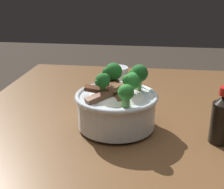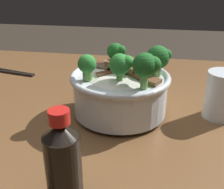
{
  "view_description": "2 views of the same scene",
  "coord_description": "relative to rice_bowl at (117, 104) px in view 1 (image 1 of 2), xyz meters",
  "views": [
    {
      "loc": [
        -0.62,
        -0.06,
        1.18
      ],
      "look_at": [
        0.09,
        0.03,
        0.9
      ],
      "focal_mm": 48.18,
      "sensor_mm": 36.0,
      "label": 1
    },
    {
      "loc": [
        0.13,
        -0.51,
        1.12
      ],
      "look_at": [
        0.05,
        -0.02,
        0.89
      ],
      "focal_mm": 44.45,
      "sensor_mm": 36.0,
      "label": 2
    }
  ],
  "objects": [
    {
      "name": "drinking_glass",
      "position": [
        0.21,
        0.02,
        -0.02
      ],
      "size": [
        0.07,
        0.07,
        0.1
      ],
      "color": "white",
      "rests_on": "dining_table"
    },
    {
      "name": "rice_bowl",
      "position": [
        0.0,
        0.0,
        0.0
      ],
      "size": [
        0.21,
        0.21,
        0.15
      ],
      "color": "silver",
      "rests_on": "dining_table"
    },
    {
      "name": "dining_table",
      "position": [
        -0.06,
        -0.02,
        -0.19
      ],
      "size": [
        1.25,
        0.88,
        0.82
      ],
      "color": "brown",
      "rests_on": "ground"
    },
    {
      "name": "soy_sauce_bottle",
      "position": [
        -0.04,
        -0.25,
        -0.0
      ],
      "size": [
        0.05,
        0.05,
        0.14
      ],
      "color": "black",
      "rests_on": "dining_table"
    }
  ]
}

